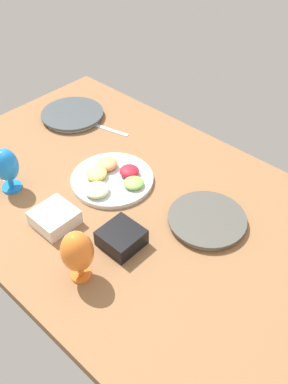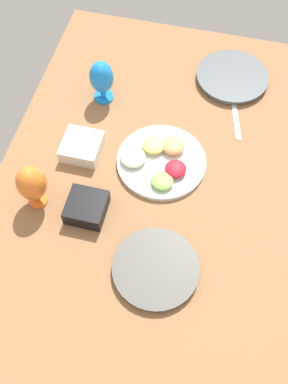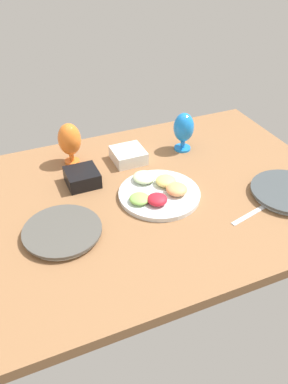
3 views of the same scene
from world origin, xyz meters
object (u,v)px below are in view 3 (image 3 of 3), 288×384
(hurricane_glass_blue, at_px, (184,129))
(square_bowl_white, at_px, (128,155))
(fruit_platter, at_px, (159,192))
(dinner_plate_right, at_px, (62,232))
(hurricane_glass_orange, at_px, (70,140))
(square_bowl_black, at_px, (82,177))
(dinner_plate_left, at_px, (288,192))

(hurricane_glass_blue, relative_size, square_bowl_white, 1.32)
(hurricane_glass_blue, distance_m, square_bowl_white, 0.27)
(square_bowl_white, bearing_deg, fruit_platter, 93.07)
(dinner_plate_right, height_order, hurricane_glass_blue, hurricane_glass_blue)
(hurricane_glass_orange, bearing_deg, fruit_platter, 123.82)
(fruit_platter, relative_size, square_bowl_black, 2.50)
(fruit_platter, distance_m, hurricane_glass_blue, 0.38)
(dinner_plate_left, xyz_separation_m, hurricane_glass_orange, (0.70, -0.55, 0.10))
(hurricane_glass_blue, relative_size, hurricane_glass_orange, 0.96)
(dinner_plate_left, xyz_separation_m, square_bowl_white, (0.47, -0.47, 0.02))
(fruit_platter, bearing_deg, square_bowl_white, -86.93)
(dinner_plate_right, height_order, square_bowl_white, square_bowl_white)
(dinner_plate_right, height_order, hurricane_glass_orange, hurricane_glass_orange)
(hurricane_glass_orange, xyz_separation_m, square_bowl_white, (-0.23, 0.08, -0.08))
(square_bowl_white, relative_size, square_bowl_black, 1.07)
(dinner_plate_right, xyz_separation_m, hurricane_glass_orange, (-0.15, -0.43, 0.10))
(dinner_plate_left, distance_m, fruit_platter, 0.49)
(square_bowl_black, bearing_deg, hurricane_glass_orange, -90.66)
(fruit_platter, bearing_deg, square_bowl_black, -37.97)
(dinner_plate_right, bearing_deg, square_bowl_white, -136.84)
(dinner_plate_left, xyz_separation_m, square_bowl_black, (0.70, -0.38, 0.02))
(square_bowl_white, bearing_deg, dinner_plate_right, 43.16)
(dinner_plate_left, height_order, square_bowl_black, square_bowl_black)
(square_bowl_white, height_order, square_bowl_black, square_bowl_black)
(dinner_plate_right, relative_size, fruit_platter, 0.86)
(hurricane_glass_blue, bearing_deg, square_bowl_black, 9.92)
(hurricane_glass_blue, height_order, square_bowl_black, hurricane_glass_blue)
(dinner_plate_left, bearing_deg, fruit_platter, -22.68)
(dinner_plate_left, xyz_separation_m, hurricane_glass_blue, (0.21, -0.47, 0.09))
(fruit_platter, relative_size, hurricane_glass_orange, 1.71)
(dinner_plate_right, bearing_deg, square_bowl_black, -118.90)
(dinner_plate_right, xyz_separation_m, hurricane_glass_blue, (-0.63, -0.35, 0.09))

